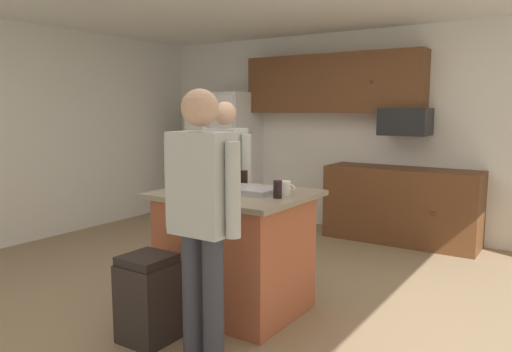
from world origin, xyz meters
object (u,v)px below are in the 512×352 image
serving_tray (249,190)px  glass_short_whisky (216,179)px  glass_dark_ale (205,181)px  person_guest_left (201,208)px  tumbler_amber (278,189)px  microwave_over_range (405,122)px  glass_pilsner (244,178)px  refrigerator (224,156)px  person_host_foreground (226,176)px  kitchen_island (235,251)px  mug_blue_stoneware (285,188)px  trash_bin (148,298)px

serving_tray → glass_short_whisky: bearing=168.9°
glass_dark_ale → person_guest_left: bearing=-52.2°
tumbler_amber → microwave_over_range: bearing=88.9°
glass_short_whisky → glass_dark_ale: size_ratio=0.76×
microwave_over_range → glass_pilsner: size_ratio=4.43×
refrigerator → person_host_foreground: bearing=-52.6°
kitchen_island → glass_pilsner: bearing=113.3°
mug_blue_stoneware → glass_dark_ale: (-0.60, -0.20, 0.03)m
person_guest_left → tumbler_amber: person_guest_left is taller
person_guest_left → glass_dark_ale: (-0.52, 0.67, 0.05)m
person_host_foreground → glass_short_whisky: 0.63m
serving_tray → kitchen_island: bearing=-163.4°
microwave_over_range → kitchen_island: bearing=-99.7°
person_host_foreground → glass_dark_ale: 0.85m
microwave_over_range → glass_short_whisky: size_ratio=4.43×
refrigerator → trash_bin: bearing=-60.6°
glass_short_whisky → glass_dark_ale: bearing=-73.7°
mug_blue_stoneware → tumbler_amber: size_ratio=1.05×
glass_pilsner → trash_bin: 1.30m
serving_tray → refrigerator: bearing=130.3°
glass_pilsner → serving_tray: glass_pilsner is taller
refrigerator → glass_short_whisky: 3.17m
person_host_foreground → tumbler_amber: size_ratio=13.02×
microwave_over_range → person_host_foreground: (-1.05, -2.14, -0.49)m
person_guest_left → trash_bin: person_guest_left is taller
mug_blue_stoneware → tumbler_amber: (0.02, -0.14, 0.01)m
glass_short_whisky → tumbler_amber: bearing=-13.0°
person_host_foreground → trash_bin: size_ratio=2.74×
glass_short_whisky → mug_blue_stoneware: glass_short_whisky is taller
glass_pilsner → tumbler_amber: bearing=-33.8°
microwave_over_range → mug_blue_stoneware: (-0.08, -2.70, -0.44)m
microwave_over_range → glass_pilsner: 2.58m
kitchen_island → microwave_over_range: bearing=80.3°
kitchen_island → trash_bin: (-0.19, -0.76, -0.18)m
refrigerator → mug_blue_stoneware: (2.52, -2.58, 0.10)m
microwave_over_range → person_guest_left: 3.60m
person_guest_left → mug_blue_stoneware: (0.09, 0.87, 0.02)m
serving_tray → glass_pilsner: bearing=130.6°
microwave_over_range → mug_blue_stoneware: bearing=-91.6°
kitchen_island → trash_bin: bearing=-104.1°
microwave_over_range → glass_pilsner: microwave_over_range is taller
glass_short_whisky → person_guest_left: bearing=-56.7°
person_host_foreground → tumbler_amber: (1.00, -0.70, 0.06)m
glass_dark_ale → kitchen_island: bearing=28.8°
tumbler_amber → serving_tray: 0.32m
glass_pilsner → serving_tray: (0.25, -0.29, -0.04)m
refrigerator → microwave_over_range: size_ratio=3.28×
glass_short_whisky → glass_dark_ale: 0.23m
refrigerator → tumbler_amber: (2.54, -2.72, 0.11)m
trash_bin → serving_tray: bearing=69.2°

